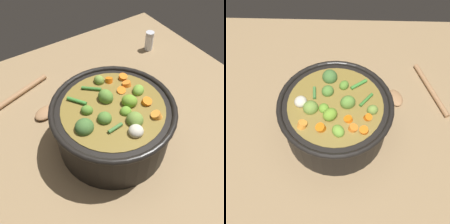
% 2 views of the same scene
% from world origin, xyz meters
% --- Properties ---
extents(ground_plane, '(1.10, 1.10, 0.00)m').
position_xyz_m(ground_plane, '(0.00, 0.00, 0.00)').
color(ground_plane, '#8C704C').
extents(cooking_pot, '(0.32, 0.32, 0.17)m').
position_xyz_m(cooking_pot, '(0.00, 0.00, 0.08)').
color(cooking_pot, black).
rests_on(cooking_pot, ground_plane).
extents(wooden_spoon, '(0.23, 0.21, 0.02)m').
position_xyz_m(wooden_spoon, '(0.15, -0.26, 0.01)').
color(wooden_spoon, '#9B6F48').
rests_on(wooden_spoon, ground_plane).
extents(salt_shaker, '(0.03, 0.03, 0.08)m').
position_xyz_m(salt_shaker, '(-0.37, -0.30, 0.04)').
color(salt_shaker, silver).
rests_on(salt_shaker, ground_plane).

